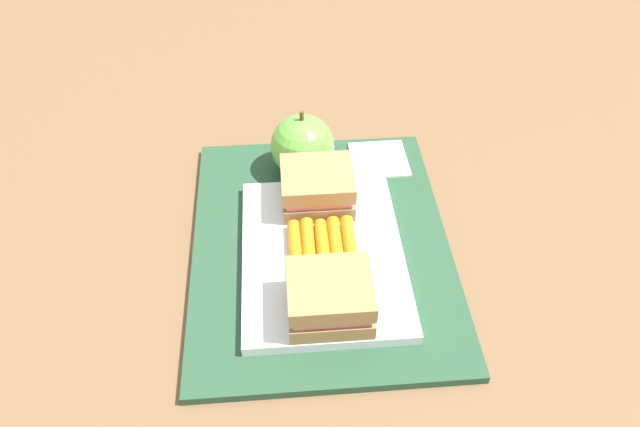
# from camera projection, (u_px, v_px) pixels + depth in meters

# --- Properties ---
(ground_plane) EXTENTS (2.40, 2.40, 0.00)m
(ground_plane) POSITION_uv_depth(u_px,v_px,m) (321.00, 248.00, 0.69)
(ground_plane) COLOR brown
(lunchbag_mat) EXTENTS (0.36, 0.28, 0.01)m
(lunchbag_mat) POSITION_uv_depth(u_px,v_px,m) (321.00, 245.00, 0.69)
(lunchbag_mat) COLOR #284C33
(lunchbag_mat) RESTS_ON ground_plane
(food_tray) EXTENTS (0.23, 0.17, 0.01)m
(food_tray) POSITION_uv_depth(u_px,v_px,m) (323.00, 255.00, 0.66)
(food_tray) COLOR white
(food_tray) RESTS_ON lunchbag_mat
(sandwich_half_left) EXTENTS (0.07, 0.08, 0.04)m
(sandwich_half_left) POSITION_uv_depth(u_px,v_px,m) (330.00, 297.00, 0.59)
(sandwich_half_left) COLOR #9E7A4C
(sandwich_half_left) RESTS_ON food_tray
(sandwich_half_right) EXTENTS (0.07, 0.08, 0.04)m
(sandwich_half_right) POSITION_uv_depth(u_px,v_px,m) (317.00, 187.00, 0.70)
(sandwich_half_right) COLOR #9E7A4C
(sandwich_half_right) RESTS_ON food_tray
(carrot_sticks_bundle) EXTENTS (0.08, 0.07, 0.02)m
(carrot_sticks_bundle) POSITION_uv_depth(u_px,v_px,m) (323.00, 248.00, 0.65)
(carrot_sticks_bundle) COLOR orange
(carrot_sticks_bundle) RESTS_ON food_tray
(apple) EXTENTS (0.08, 0.08, 0.09)m
(apple) POSITION_uv_depth(u_px,v_px,m) (302.00, 146.00, 0.75)
(apple) COLOR #66B742
(apple) RESTS_ON lunchbag_mat
(paper_napkin) EXTENTS (0.07, 0.07, 0.00)m
(paper_napkin) POSITION_uv_depth(u_px,v_px,m) (379.00, 159.00, 0.79)
(paper_napkin) COLOR white
(paper_napkin) RESTS_ON lunchbag_mat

